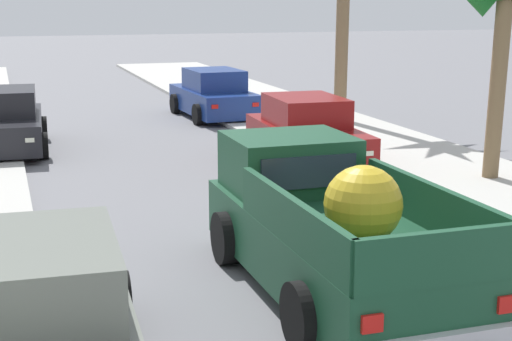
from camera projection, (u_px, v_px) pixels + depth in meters
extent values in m
cube|color=beige|center=(438.00, 178.00, 16.23)|extent=(4.62, 60.00, 0.12)
cube|color=silver|center=(400.00, 181.00, 15.95)|extent=(0.16, 60.00, 0.10)
cube|color=#19472D|center=(333.00, 248.00, 9.93)|extent=(1.94, 5.11, 0.80)
cube|color=#19472D|center=(289.00, 163.00, 11.24)|extent=(1.73, 1.51, 0.80)
cube|color=#283342|center=(309.00, 172.00, 10.53)|extent=(1.38, 0.07, 0.44)
cube|color=#283342|center=(271.00, 152.00, 11.94)|extent=(1.46, 0.07, 0.48)
cube|color=#19472D|center=(291.00, 221.00, 8.71)|extent=(0.11, 3.30, 0.56)
cube|color=#19472D|center=(434.00, 208.00, 9.27)|extent=(0.11, 3.30, 0.56)
cube|color=#19472D|center=(441.00, 259.00, 7.46)|extent=(1.88, 0.11, 0.56)
cylinder|color=black|center=(226.00, 238.00, 11.09)|extent=(0.26, 0.76, 0.76)
cylinder|color=black|center=(351.00, 225.00, 11.70)|extent=(0.26, 0.76, 0.76)
cylinder|color=black|center=(302.00, 316.00, 8.38)|extent=(0.26, 0.76, 0.76)
cylinder|color=black|center=(460.00, 294.00, 8.99)|extent=(0.26, 0.76, 0.76)
cube|color=red|center=(372.00, 324.00, 7.29)|extent=(0.22, 0.04, 0.18)
cube|color=red|center=(507.00, 304.00, 7.76)|extent=(0.22, 0.04, 0.18)
sphere|color=gold|center=(363.00, 205.00, 8.77)|extent=(0.90, 0.90, 0.90)
cube|color=maroon|center=(307.00, 141.00, 17.80)|extent=(1.96, 4.28, 0.72)
cube|color=maroon|center=(306.00, 110.00, 17.75)|extent=(1.62, 2.17, 0.64)
cube|color=#283342|center=(320.00, 117.00, 16.84)|extent=(1.37, 0.15, 0.52)
cube|color=#283342|center=(292.00, 106.00, 18.66)|extent=(1.34, 0.14, 0.50)
cylinder|color=black|center=(366.00, 159.00, 16.86)|extent=(0.25, 0.65, 0.64)
cylinder|color=black|center=(286.00, 163.00, 16.39)|extent=(0.25, 0.65, 0.64)
cylinder|color=black|center=(324.00, 138.00, 19.31)|extent=(0.25, 0.65, 0.64)
cylinder|color=black|center=(254.00, 142.00, 18.83)|extent=(0.25, 0.65, 0.64)
cube|color=red|center=(303.00, 121.00, 19.93)|extent=(0.20, 0.05, 0.12)
cube|color=white|center=(369.00, 153.00, 15.96)|extent=(0.20, 0.05, 0.10)
cube|color=red|center=(255.00, 123.00, 19.59)|extent=(0.20, 0.05, 0.12)
cube|color=white|center=(312.00, 157.00, 15.64)|extent=(0.20, 0.05, 0.10)
cube|color=black|center=(5.00, 130.00, 19.29)|extent=(1.98, 4.29, 0.72)
cube|color=black|center=(3.00, 102.00, 19.24)|extent=(1.63, 2.18, 0.64)
cube|color=#283342|center=(2.00, 108.00, 18.33)|extent=(1.37, 0.15, 0.52)
cube|color=#283342|center=(5.00, 98.00, 20.15)|extent=(1.34, 0.15, 0.50)
cylinder|color=black|center=(44.00, 146.00, 18.34)|extent=(0.25, 0.65, 0.64)
cylinder|color=black|center=(43.00, 128.00, 20.79)|extent=(0.25, 0.65, 0.64)
cube|color=red|center=(32.00, 112.00, 21.42)|extent=(0.20, 0.05, 0.12)
cube|color=white|center=(30.00, 140.00, 17.44)|extent=(0.20, 0.05, 0.10)
cube|color=slate|center=(39.00, 336.00, 7.50)|extent=(1.97, 4.28, 0.72)
cube|color=slate|center=(34.00, 273.00, 7.26)|extent=(1.62, 2.17, 0.64)
cube|color=#283342|center=(35.00, 244.00, 8.18)|extent=(1.37, 0.15, 0.52)
cube|color=#283342|center=(34.00, 315.00, 6.35)|extent=(1.34, 0.15, 0.50)
cylinder|color=black|center=(120.00, 299.00, 9.01)|extent=(0.25, 0.65, 0.64)
cube|color=white|center=(89.00, 256.00, 9.63)|extent=(0.20, 0.05, 0.10)
cube|color=navy|center=(213.00, 101.00, 24.71)|extent=(1.95, 4.28, 0.72)
cube|color=navy|center=(214.00, 80.00, 24.47)|extent=(1.62, 2.17, 0.64)
cube|color=#283342|center=(205.00, 77.00, 25.36)|extent=(1.37, 0.14, 0.52)
cube|color=#283342|center=(224.00, 83.00, 23.59)|extent=(1.34, 0.14, 0.50)
cylinder|color=black|center=(175.00, 104.00, 25.63)|extent=(0.25, 0.65, 0.64)
cylinder|color=black|center=(227.00, 101.00, 26.26)|extent=(0.25, 0.65, 0.64)
cylinder|color=black|center=(198.00, 114.00, 23.26)|extent=(0.25, 0.65, 0.64)
cylinder|color=black|center=(254.00, 111.00, 23.89)|extent=(0.25, 0.65, 0.64)
cube|color=red|center=(215.00, 107.00, 22.54)|extent=(0.20, 0.05, 0.12)
cube|color=white|center=(177.00, 92.00, 26.41)|extent=(0.20, 0.05, 0.10)
cube|color=red|center=(256.00, 105.00, 22.99)|extent=(0.20, 0.05, 0.12)
cube|color=white|center=(211.00, 90.00, 26.84)|extent=(0.20, 0.05, 0.10)
cylinder|color=brown|center=(499.00, 68.00, 15.49)|extent=(0.32, 0.47, 4.73)
cylinder|color=brown|center=(343.00, 3.00, 22.77)|extent=(0.38, 0.51, 7.14)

